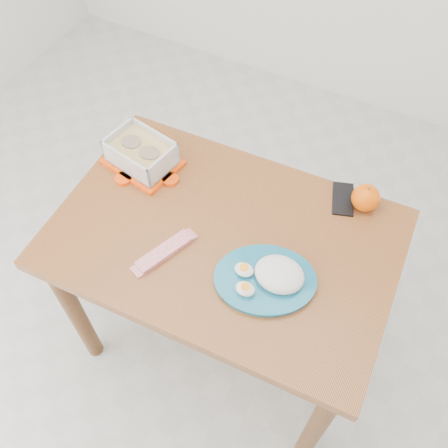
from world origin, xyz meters
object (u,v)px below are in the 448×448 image
at_px(dining_table, 224,256).
at_px(smartphone, 343,199).
at_px(orange_fruit, 366,198).
at_px(food_container, 141,154).
at_px(rice_plate, 270,277).

height_order(dining_table, smartphone, smartphone).
bearing_deg(dining_table, orange_fruit, 39.21).
xyz_separation_m(dining_table, food_container, (-0.37, 0.14, 0.17)).
relative_size(orange_fruit, smartphone, 0.67).
bearing_deg(rice_plate, dining_table, 132.67).
bearing_deg(dining_table, food_container, 157.95).
distance_m(dining_table, orange_fruit, 0.48).
distance_m(food_container, smartphone, 0.67).
bearing_deg(orange_fruit, food_container, -167.30).
distance_m(orange_fruit, rice_plate, 0.41).
bearing_deg(smartphone, rice_plate, -121.56).
bearing_deg(food_container, orange_fruit, 23.48).
relative_size(dining_table, orange_fruit, 12.11).
relative_size(rice_plate, smartphone, 2.87).
bearing_deg(smartphone, food_container, 175.46).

